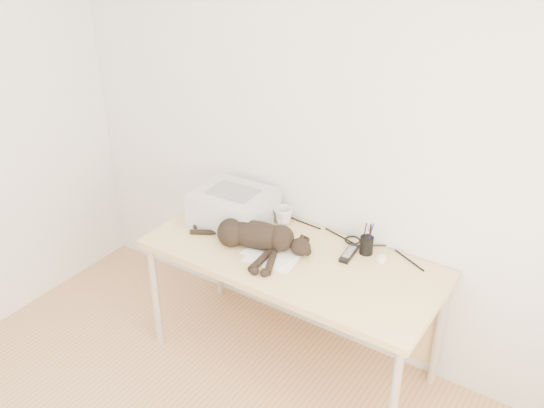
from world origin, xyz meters
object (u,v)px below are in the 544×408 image
Objects in this scene: cat at (254,236)px; mouse at (381,257)px; mug at (283,216)px; desk at (300,269)px; printer at (234,207)px; pen_cup at (366,245)px.

mouse is (0.63, 0.27, -0.05)m from cat.
cat is 0.30m from mug.
cat is 7.36× the size of mouse.
desk is 14.35× the size of mug.
desk is 3.54× the size of printer.
desk is 0.32m from cat.
mug is (0.25, 0.14, -0.05)m from printer.
mug is 0.60× the size of pen_cup.
pen_cup is at bearing 26.33° from desk.
mouse is (0.41, 0.14, 0.15)m from desk.
pen_cup reaches higher than desk.
pen_cup is at bearing -1.53° from mug.
mug reaches higher than mouse.
desk is 0.53m from printer.
printer is at bearing 131.89° from cat.
cat is 6.41× the size of mug.
desk is 0.46m from mouse.
printer reaches higher than desk.
printer reaches higher than mouse.
cat is at bearing -151.74° from pen_cup.
printer is at bearing -171.15° from pen_cup.
mug is at bearing 28.41° from printer.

